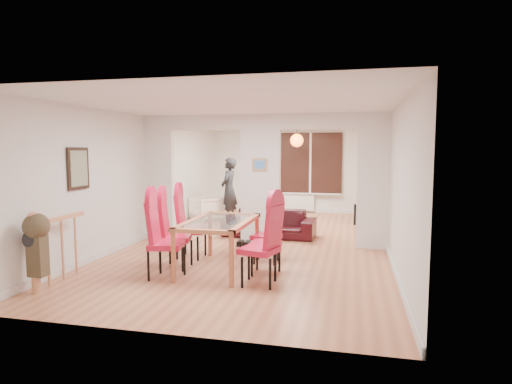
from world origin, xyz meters
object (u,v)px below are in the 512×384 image
(dining_chair_lc, at_px, (191,225))
(coffee_table, at_px, (280,220))
(dining_chair_ra, at_px, (259,243))
(dining_chair_lb, at_px, (176,232))
(television, at_px, (358,212))
(bowl, at_px, (285,214))
(dining_chair_rb, at_px, (266,239))
(dining_chair_rc, at_px, (266,232))
(bottle, at_px, (283,210))
(dining_chair_la, at_px, (166,239))
(armchair, at_px, (206,209))
(sofa, at_px, (269,223))
(person, at_px, (229,190))
(dining_table, at_px, (219,245))

(dining_chair_lc, bearing_deg, coffee_table, 65.15)
(dining_chair_ra, bearing_deg, dining_chair_lb, 174.60)
(television, height_order, bowl, television)
(dining_chair_rb, relative_size, bowl, 5.54)
(dining_chair_rc, distance_m, bottle, 3.87)
(dining_chair_la, xyz_separation_m, coffee_table, (0.87, 4.93, -0.48))
(television, bearing_deg, bowl, 130.26)
(dining_chair_lb, height_order, armchair, dining_chair_lb)
(dining_chair_rb, bearing_deg, television, 74.97)
(dining_chair_rb, distance_m, bottle, 4.54)
(dining_chair_ra, distance_m, dining_chair_rb, 0.53)
(sofa, height_order, person, person)
(dining_chair_lb, relative_size, dining_chair_lc, 0.99)
(armchair, distance_m, television, 4.03)
(dining_chair_ra, relative_size, bottle, 4.56)
(television, bearing_deg, dining_chair_ra, -172.21)
(coffee_table, xyz_separation_m, bottle, (0.04, 0.10, 0.24))
(bowl, bearing_deg, sofa, -92.75)
(dining_chair_rb, xyz_separation_m, bowl, (-0.42, 4.52, -0.30))
(coffee_table, bearing_deg, sofa, -89.36)
(dining_chair_ra, xyz_separation_m, sofa, (-0.51, 3.35, -0.30))
(coffee_table, distance_m, bottle, 0.27)
(dining_chair_lc, xyz_separation_m, armchair, (-1.07, 3.77, -0.26))
(dining_chair_rc, distance_m, television, 4.75)
(bottle, bearing_deg, dining_chair_lb, -102.69)
(dining_chair_la, distance_m, coffee_table, 5.03)
(dining_chair_rb, relative_size, dining_chair_rc, 1.05)
(dining_table, bearing_deg, armchair, 112.11)
(dining_chair_lb, xyz_separation_m, armchair, (-1.07, 4.44, -0.25))
(television, xyz_separation_m, coffee_table, (-1.94, -0.73, -0.15))
(dining_chair_lc, distance_m, dining_chair_rc, 1.36)
(dining_table, bearing_deg, dining_chair_la, -136.54)
(television, bearing_deg, dining_chair_lb, 172.15)
(dining_chair_lb, xyz_separation_m, dining_chair_ra, (1.49, -0.55, 0.02))
(armchair, xyz_separation_m, bottle, (2.07, 0.04, 0.03))
(bottle, bearing_deg, coffee_table, -112.36)
(television, bearing_deg, coffee_table, 132.47)
(dining_chair_la, bearing_deg, coffee_table, 68.85)
(television, bearing_deg, dining_table, 178.47)
(dining_chair_rb, height_order, coffee_table, dining_chair_rb)
(dining_chair_lb, bearing_deg, dining_table, -10.45)
(dining_chair_lc, relative_size, bowl, 5.84)
(sofa, distance_m, armchair, 2.63)
(dining_chair_ra, xyz_separation_m, person, (-1.93, 5.06, 0.25))
(bowl, bearing_deg, bottle, -166.72)
(bottle, bearing_deg, sofa, -90.85)
(dining_chair_la, height_order, dining_chair_ra, dining_chair_la)
(dining_table, relative_size, television, 1.86)
(dining_chair_lb, bearing_deg, dining_chair_la, -94.15)
(armchair, distance_m, bottle, 2.08)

